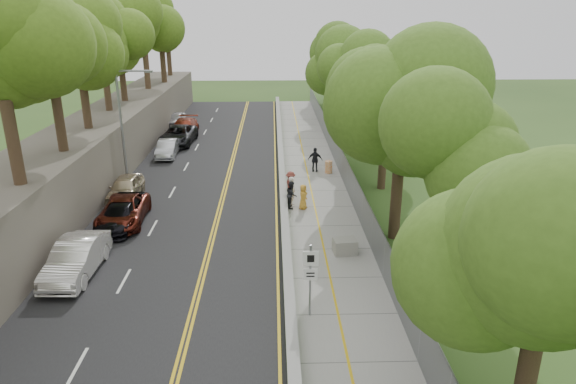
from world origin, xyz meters
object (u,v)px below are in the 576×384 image
at_px(concrete_block, 345,246).
at_px(painter_0, 303,197).
at_px(streetlight, 124,119).
at_px(car_1, 76,258).
at_px(signpost, 310,273).
at_px(person_far, 315,160).
at_px(car_2, 123,211).
at_px(construction_barrel, 329,167).

bearing_deg(concrete_block, painter_0, 105.75).
distance_m(concrete_block, painter_0, 6.46).
bearing_deg(painter_0, streetlight, 90.04).
xyz_separation_m(car_1, painter_0, (10.93, 8.03, -0.03)).
bearing_deg(signpost, person_far, 84.83).
bearing_deg(car_2, person_far, 36.18).
distance_m(streetlight, construction_barrel, 14.98).
bearing_deg(streetlight, construction_barrel, 7.99).
height_order(signpost, person_far, signpost).
xyz_separation_m(streetlight, car_2, (1.46, -7.20, -3.88)).
distance_m(signpost, painter_0, 11.79).
xyz_separation_m(concrete_block, car_2, (-12.20, 4.29, 0.34)).
bearing_deg(car_1, streetlight, 95.32).
relative_size(painter_0, person_far, 0.84).
height_order(concrete_block, car_1, car_1).
bearing_deg(painter_0, car_2, 124.34).
relative_size(signpost, painter_0, 1.98).
xyz_separation_m(car_2, painter_0, (10.45, 1.91, 0.07)).
bearing_deg(construction_barrel, car_1, -130.91).
bearing_deg(car_1, car_2, 86.61).
height_order(car_2, painter_0, painter_0).
bearing_deg(person_far, concrete_block, 102.64).
bearing_deg(construction_barrel, car_2, -144.28).
height_order(streetlight, signpost, streetlight).
height_order(concrete_block, car_2, car_2).
relative_size(signpost, car_2, 0.59).
relative_size(streetlight, car_2, 1.53).
relative_size(signpost, person_far, 1.66).
xyz_separation_m(signpost, person_far, (1.75, 19.33, -0.98)).
xyz_separation_m(streetlight, concrete_block, (13.66, -11.49, -4.21)).
bearing_deg(car_1, concrete_block, 9.31).
distance_m(car_1, painter_0, 13.56).
bearing_deg(car_2, signpost, -47.04).
bearing_deg(car_1, signpost, -18.24).
xyz_separation_m(construction_barrel, painter_0, (-2.34, -7.29, 0.32)).
bearing_deg(painter_0, person_far, 13.91).
xyz_separation_m(signpost, painter_0, (0.40, 11.73, -1.13)).
bearing_deg(person_far, car_1, 62.83).
relative_size(streetlight, concrete_block, 7.03).
relative_size(concrete_block, car_1, 0.23).
xyz_separation_m(streetlight, signpost, (11.51, -17.02, -2.68)).
bearing_deg(streetlight, concrete_block, -40.07).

